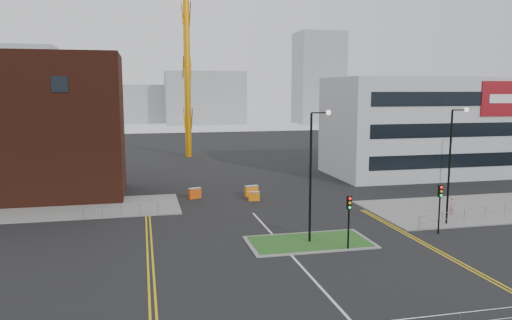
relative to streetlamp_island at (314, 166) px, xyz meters
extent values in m
plane|color=black|center=(-2.22, -8.00, -5.41)|extent=(200.00, 200.00, 0.00)
cube|color=slate|center=(-22.22, 14.00, -5.35)|extent=(28.00, 8.00, 0.12)
cube|color=slate|center=(19.78, 6.00, -5.35)|extent=(24.00, 10.00, 0.12)
cube|color=slate|center=(-0.22, 0.00, -5.37)|extent=(8.60, 4.60, 0.08)
cube|color=#21521B|center=(-0.22, 0.00, -5.35)|extent=(8.00, 4.00, 0.12)
cube|color=#441B11|center=(-22.22, 20.00, 1.59)|extent=(18.00, 10.00, 14.00)
cube|color=black|center=(-18.22, 14.98, 5.59)|extent=(1.40, 0.10, 1.40)
cube|color=#B0B3B5|center=(23.78, 24.00, 0.59)|extent=(25.00, 12.00, 12.00)
cube|color=black|center=(23.78, 17.98, -2.92)|extent=(22.00, 0.10, 1.60)
cube|color=black|center=(23.78, 17.98, 0.59)|extent=(22.00, 0.10, 1.60)
cube|color=black|center=(23.78, 17.98, 4.09)|extent=(22.00, 0.10, 1.60)
cube|color=maroon|center=(29.78, 17.92, 4.09)|extent=(7.00, 0.15, 4.00)
cube|color=white|center=(29.78, 17.82, 4.09)|extent=(5.00, 0.05, 1.00)
cylinder|color=orange|center=(-4.22, 47.00, 12.62)|extent=(1.00, 1.00, 36.06)
cylinder|color=black|center=(-0.22, 0.00, -0.91)|extent=(0.16, 0.16, 9.00)
cylinder|color=black|center=(0.38, 0.00, 3.59)|extent=(1.20, 0.10, 0.10)
sphere|color=silver|center=(0.98, 0.00, 3.59)|extent=(0.36, 0.36, 0.36)
cylinder|color=black|center=(11.78, 2.00, -0.91)|extent=(0.16, 0.16, 9.00)
cylinder|color=black|center=(12.38, 2.00, 3.59)|extent=(1.20, 0.10, 0.10)
sphere|color=silver|center=(12.98, 2.00, 3.59)|extent=(0.36, 0.36, 0.36)
cylinder|color=black|center=(1.78, -2.00, -3.91)|extent=(0.12, 0.12, 3.00)
cube|color=black|center=(1.78, -2.00, -2.21)|extent=(0.28, 0.22, 0.90)
sphere|color=red|center=(1.78, -2.13, -1.91)|extent=(0.18, 0.18, 0.18)
sphere|color=orange|center=(1.78, -2.13, -2.21)|extent=(0.18, 0.18, 0.18)
sphere|color=#0CCC33|center=(1.78, -2.13, -2.51)|extent=(0.18, 0.18, 0.18)
cylinder|color=black|center=(9.78, 0.00, -3.91)|extent=(0.12, 0.12, 3.00)
cube|color=black|center=(9.78, 0.00, -2.21)|extent=(0.28, 0.22, 0.90)
sphere|color=red|center=(9.78, -0.13, -1.91)|extent=(0.18, 0.18, 0.18)
sphere|color=orange|center=(9.78, -0.13, -2.21)|extent=(0.18, 0.18, 0.18)
sphere|color=#0CCC33|center=(9.78, -0.13, -2.51)|extent=(0.18, 0.18, 0.18)
cylinder|color=gray|center=(-13.22, 10.00, -4.36)|extent=(6.00, 0.04, 0.04)
cylinder|color=gray|center=(-13.22, 10.00, -4.86)|extent=(6.00, 0.04, 0.04)
cylinder|color=gray|center=(-16.22, 10.00, -4.86)|extent=(0.05, 0.05, 1.10)
cylinder|color=gray|center=(-10.22, 10.00, -4.86)|extent=(0.05, 0.05, 1.10)
cylinder|color=gray|center=(18.28, 3.50, -4.36)|extent=(19.01, 5.04, 0.04)
cylinder|color=gray|center=(18.28, 3.50, -4.86)|extent=(19.01, 5.04, 0.04)
cylinder|color=gray|center=(8.78, 1.00, -4.86)|extent=(0.05, 0.05, 1.10)
cube|color=silver|center=(-2.22, -6.00, -5.41)|extent=(0.15, 30.00, 0.01)
cube|color=gold|center=(-11.22, 2.00, -5.41)|extent=(0.12, 24.00, 0.01)
cube|color=gold|center=(-10.92, 2.00, -5.41)|extent=(0.12, 24.00, 0.01)
cube|color=gold|center=(7.28, -2.00, -5.41)|extent=(0.12, 20.00, 0.01)
cube|color=gold|center=(7.58, -2.00, -5.41)|extent=(0.12, 20.00, 0.01)
cube|color=gray|center=(-42.22, 112.00, 5.59)|extent=(18.00, 12.00, 22.00)
cube|color=gray|center=(7.78, 122.00, 2.59)|extent=(24.00, 12.00, 16.00)
cube|color=gray|center=(42.78, 117.00, 8.59)|extent=(14.00, 12.00, 28.00)
cube|color=gray|center=(-10.22, 132.00, 0.59)|extent=(30.00, 12.00, 12.00)
imported|color=#BC7A7F|center=(13.90, 4.39, -4.58)|extent=(0.72, 0.63, 1.67)
cube|color=#D44A0B|center=(-6.50, 16.00, -4.90)|extent=(1.31, 0.85, 1.04)
cube|color=silver|center=(-6.50, 16.00, -4.43)|extent=(1.31, 0.85, 0.12)
cube|color=orange|center=(-0.92, 15.62, -4.87)|extent=(1.37, 0.67, 1.09)
cube|color=silver|center=(-0.92, 15.62, -4.38)|extent=(1.37, 0.67, 0.13)
cube|color=orange|center=(-1.07, 13.71, -4.98)|extent=(1.08, 0.48, 0.87)
cube|color=silver|center=(-1.07, 13.71, -4.58)|extent=(1.08, 0.48, 0.10)
camera|label=1|loc=(-11.30, -31.78, 5.13)|focal=35.00mm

